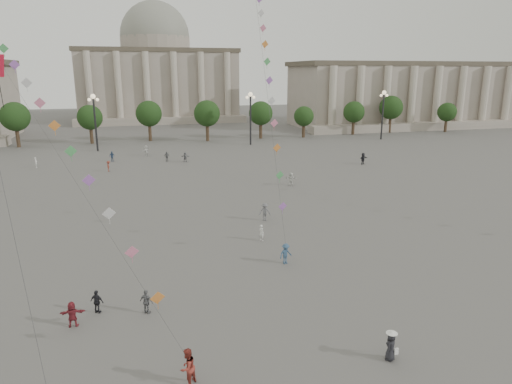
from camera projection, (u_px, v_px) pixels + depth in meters
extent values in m
plane|color=#504D4B|center=(299.00, 348.00, 25.00)|extent=(360.00, 360.00, 0.00)
cube|color=gray|center=(432.00, 95.00, 130.31)|extent=(80.00, 22.00, 16.00)
cube|color=#4C4438|center=(435.00, 64.00, 128.10)|extent=(81.60, 22.44, 1.20)
cube|color=gray|center=(460.00, 125.00, 119.96)|extent=(84.00, 4.00, 2.00)
cube|color=gray|center=(158.00, 87.00, 143.88)|extent=(46.00, 30.00, 20.00)
cube|color=#4C4438|center=(156.00, 52.00, 141.16)|extent=(46.92, 30.60, 1.20)
cube|color=gray|center=(163.00, 121.00, 130.31)|extent=(48.30, 4.00, 2.00)
cylinder|color=gray|center=(156.00, 45.00, 140.68)|extent=(21.00, 21.00, 5.00)
sphere|color=gray|center=(155.00, 37.00, 140.04)|extent=(21.00, 21.00, 21.00)
cylinder|color=#36241B|center=(20.00, 139.00, 89.97)|extent=(0.70, 0.70, 3.52)
sphere|color=black|center=(17.00, 120.00, 89.03)|extent=(5.12, 5.12, 5.12)
cylinder|color=#36241B|center=(84.00, 137.00, 92.95)|extent=(0.70, 0.70, 3.52)
sphere|color=black|center=(83.00, 119.00, 92.01)|extent=(5.12, 5.12, 5.12)
cylinder|color=#36241B|center=(145.00, 135.00, 95.93)|extent=(0.70, 0.70, 3.52)
sphere|color=black|center=(144.00, 117.00, 94.98)|extent=(5.12, 5.12, 5.12)
cylinder|color=#36241B|center=(201.00, 133.00, 98.90)|extent=(0.70, 0.70, 3.52)
sphere|color=black|center=(201.00, 116.00, 97.96)|extent=(5.12, 5.12, 5.12)
cylinder|color=#36241B|center=(255.00, 131.00, 101.88)|extent=(0.70, 0.70, 3.52)
sphere|color=black|center=(255.00, 114.00, 100.94)|extent=(5.12, 5.12, 5.12)
cylinder|color=#36241B|center=(305.00, 129.00, 104.86)|extent=(0.70, 0.70, 3.52)
sphere|color=black|center=(306.00, 113.00, 103.92)|extent=(5.12, 5.12, 5.12)
cylinder|color=#36241B|center=(353.00, 128.00, 107.84)|extent=(0.70, 0.70, 3.52)
sphere|color=black|center=(354.00, 112.00, 106.89)|extent=(5.12, 5.12, 5.12)
cylinder|color=#36241B|center=(398.00, 126.00, 110.81)|extent=(0.70, 0.70, 3.52)
sphere|color=black|center=(399.00, 111.00, 109.87)|extent=(5.12, 5.12, 5.12)
cylinder|color=#36241B|center=(440.00, 125.00, 113.79)|extent=(0.70, 0.70, 3.52)
sphere|color=black|center=(442.00, 110.00, 112.85)|extent=(5.12, 5.12, 5.12)
cylinder|color=#262628|center=(95.00, 125.00, 85.39)|extent=(0.36, 0.36, 10.00)
sphere|color=#FFE5B2|center=(93.00, 96.00, 84.06)|extent=(0.90, 0.90, 0.90)
sphere|color=#FFE5B2|center=(89.00, 100.00, 84.04)|extent=(0.60, 0.60, 0.60)
sphere|color=#FFE5B2|center=(97.00, 100.00, 84.38)|extent=(0.60, 0.60, 0.60)
cylinder|color=#262628|center=(250.00, 120.00, 92.83)|extent=(0.36, 0.36, 10.00)
sphere|color=#FFE5B2|center=(250.00, 94.00, 91.50)|extent=(0.90, 0.90, 0.90)
sphere|color=#FFE5B2|center=(247.00, 97.00, 91.48)|extent=(0.60, 0.60, 0.60)
sphere|color=#FFE5B2|center=(254.00, 97.00, 91.83)|extent=(0.60, 0.60, 0.60)
cylinder|color=#262628|center=(383.00, 117.00, 100.28)|extent=(0.36, 0.36, 10.00)
sphere|color=#FFE5B2|center=(384.00, 93.00, 98.94)|extent=(0.90, 0.90, 0.90)
sphere|color=#FFE5B2|center=(381.00, 95.00, 98.92)|extent=(0.60, 0.60, 0.60)
sphere|color=#FFE5B2|center=(387.00, 95.00, 99.27)|extent=(0.60, 0.60, 0.60)
imported|color=#354E78|center=(112.00, 156.00, 76.54)|extent=(1.07, 0.86, 1.70)
imported|color=silver|center=(146.00, 151.00, 81.41)|extent=(1.39, 1.82, 1.92)
imported|color=#5E5F63|center=(265.00, 212.00, 46.07)|extent=(1.32, 0.96, 1.84)
imported|color=silver|center=(291.00, 179.00, 60.35)|extent=(1.70, 0.84, 1.76)
imported|color=black|center=(363.00, 159.00, 74.10)|extent=(1.82, 1.28, 1.89)
imported|color=silver|center=(36.00, 163.00, 71.52)|extent=(0.42, 0.61, 1.64)
imported|color=slate|center=(185.00, 157.00, 76.19)|extent=(1.58, 0.96, 1.63)
imported|color=silver|center=(261.00, 233.00, 40.65)|extent=(0.58, 0.65, 1.50)
imported|color=slate|center=(167.00, 157.00, 76.45)|extent=(1.03, 0.53, 1.68)
imported|color=maroon|center=(109.00, 166.00, 68.88)|extent=(0.63, 1.05, 1.60)
imported|color=black|center=(97.00, 302.00, 28.43)|extent=(0.96, 0.77, 1.53)
imported|color=maroon|center=(72.00, 314.00, 26.92)|extent=(1.48, 0.51, 1.58)
imported|color=slate|center=(147.00, 302.00, 28.37)|extent=(0.97, 0.87, 1.58)
imported|color=maroon|center=(187.00, 367.00, 21.84)|extent=(1.17, 1.16, 1.91)
imported|color=#314F6F|center=(286.00, 254.00, 35.73)|extent=(1.22, 0.92, 1.67)
imported|color=black|center=(391.00, 346.00, 23.77)|extent=(0.91, 0.89, 1.58)
cone|color=white|center=(392.00, 332.00, 23.56)|extent=(0.52, 0.52, 0.14)
cylinder|color=white|center=(392.00, 333.00, 23.58)|extent=(0.60, 0.60, 0.02)
cube|color=white|center=(396.00, 351.00, 23.76)|extent=(0.22, 0.10, 0.35)
cylinder|color=#3F3F3F|center=(14.00, 236.00, 18.38)|extent=(0.02, 0.02, 16.50)
cube|color=orange|center=(158.00, 298.00, 23.00)|extent=(0.76, 0.25, 0.76)
cube|color=#CD6C8A|center=(132.00, 252.00, 24.42)|extent=(0.76, 0.25, 0.76)
cube|color=silver|center=(109.00, 213.00, 25.86)|extent=(0.76, 0.25, 0.76)
cube|color=#985AB4|center=(89.00, 180.00, 27.32)|extent=(0.76, 0.25, 0.76)
cube|color=#489C55|center=(71.00, 151.00, 28.80)|extent=(0.76, 0.25, 0.76)
cube|color=orange|center=(54.00, 126.00, 30.29)|extent=(0.76, 0.25, 0.76)
cube|color=#CD6C8A|center=(40.00, 103.00, 31.79)|extent=(0.76, 0.25, 0.76)
cube|color=silver|center=(27.00, 83.00, 33.29)|extent=(0.76, 0.25, 0.76)
cube|color=#985AB4|center=(14.00, 65.00, 34.80)|extent=(0.76, 0.25, 0.76)
cube|color=#489C55|center=(3.00, 48.00, 36.32)|extent=(0.76, 0.25, 0.76)
cube|color=#985AB4|center=(283.00, 206.00, 36.58)|extent=(0.76, 0.25, 0.76)
cube|color=#489C55|center=(280.00, 175.00, 37.73)|extent=(0.76, 0.25, 0.76)
cube|color=orange|center=(277.00, 148.00, 38.93)|extent=(0.76, 0.25, 0.76)
cube|color=#CD6C8A|center=(274.00, 123.00, 40.15)|extent=(0.76, 0.25, 0.76)
cube|color=silver|center=(272.00, 101.00, 41.39)|extent=(0.76, 0.25, 0.76)
cube|color=#985AB4|center=(269.00, 80.00, 42.64)|extent=(0.76, 0.25, 0.76)
cube|color=#489C55|center=(267.00, 62.00, 43.90)|extent=(0.76, 0.25, 0.76)
cube|color=orange|center=(265.00, 44.00, 45.18)|extent=(0.76, 0.25, 0.76)
cube|color=#CD6C8A|center=(263.00, 28.00, 46.46)|extent=(0.76, 0.25, 0.76)
cube|color=silver|center=(261.00, 13.00, 47.75)|extent=(0.76, 0.25, 0.76)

